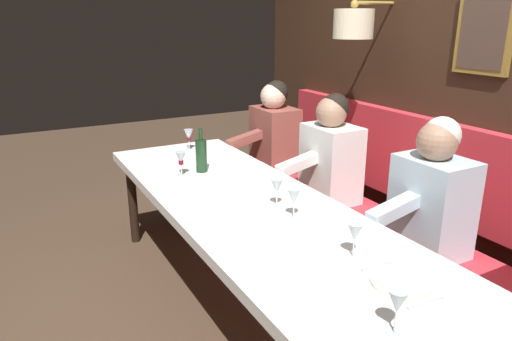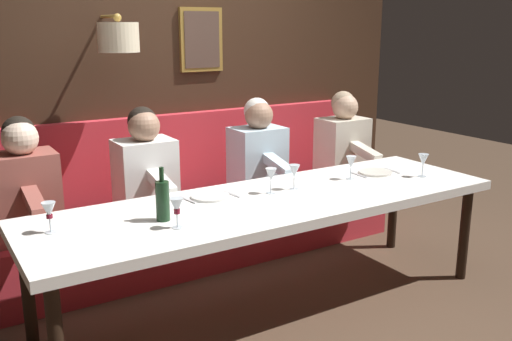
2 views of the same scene
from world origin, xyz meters
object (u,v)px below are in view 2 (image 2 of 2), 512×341
object	(u,v)px
diner_nearest	(343,141)
wine_glass_3	(177,207)
diner_near	(258,152)
wine_glass_1	(423,161)
dining_table	(273,207)
wine_glass_5	(294,172)
wine_glass_2	(271,175)
diner_far	(24,184)
wine_bottle	(163,200)
wine_glass_0	(351,163)
wine_glass_4	(49,211)
diner_middle	(145,167)

from	to	relation	value
diner_nearest	wine_glass_3	distance (m)	2.28
diner_near	wine_glass_1	size ratio (longest dim) A/B	4.82
wine_glass_1	diner_nearest	bearing A→B (deg)	-6.70
dining_table	wine_glass_5	world-z (taller)	wine_glass_5
wine_glass_2	wine_glass_1	bearing A→B (deg)	-101.13
diner_near	wine_glass_2	bearing A→B (deg)	153.48
diner_far	wine_bottle	bearing A→B (deg)	-148.43
diner_near	diner_far	distance (m)	1.73
wine_glass_0	wine_bottle	world-z (taller)	wine_bottle
diner_near	wine_glass_2	world-z (taller)	diner_near
diner_far	wine_glass_5	world-z (taller)	diner_far
diner_far	wine_glass_1	distance (m)	2.67
dining_table	diner_far	world-z (taller)	diner_far
diner_near	wine_glass_0	distance (m)	0.83
wine_glass_0	wine_glass_3	bearing A→B (deg)	100.67
diner_near	wine_glass_2	size ratio (longest dim) A/B	4.82
wine_glass_5	wine_glass_0	bearing A→B (deg)	-90.15
diner_near	wine_glass_4	size ratio (longest dim) A/B	4.82
diner_nearest	wine_glass_3	xyz separation A→B (m)	(-1.05, 2.02, 0.04)
wine_glass_4	diner_nearest	bearing A→B (deg)	-73.43
diner_nearest	dining_table	bearing A→B (deg)	124.02
wine_glass_3	wine_glass_5	distance (m)	0.99
dining_table	diner_nearest	size ratio (longest dim) A/B	3.82
diner_far	wine_glass_4	distance (m)	0.78
diner_far	wine_glass_0	xyz separation A→B (m)	(-0.78, -2.00, 0.04)
wine_glass_0	wine_glass_2	size ratio (longest dim) A/B	1.00
wine_bottle	diner_near	bearing A→B (deg)	-52.48
diner_nearest	diner_far	size ratio (longest dim) A/B	1.00
wine_glass_1	wine_bottle	xyz separation A→B (m)	(0.10, 1.92, -0.00)
wine_glass_0	wine_glass_5	bearing A→B (deg)	89.85
wine_glass_5	diner_far	bearing A→B (deg)	62.71
diner_near	wine_bottle	bearing A→B (deg)	127.52
diner_near	wine_glass_3	world-z (taller)	diner_near
diner_nearest	wine_bottle	size ratio (longest dim) A/B	2.64
diner_middle	dining_table	bearing A→B (deg)	-151.08
dining_table	diner_near	bearing A→B (deg)	-26.68
wine_glass_4	wine_bottle	xyz separation A→B (m)	(-0.13, -0.57, 0.00)
dining_table	diner_middle	xyz separation A→B (m)	(0.88, 0.49, 0.13)
diner_nearest	wine_bottle	world-z (taller)	diner_nearest
diner_far	wine_glass_0	world-z (taller)	diner_far
diner_nearest	diner_near	xyz separation A→B (m)	(0.00, 0.86, 0.00)
wine_glass_4	wine_bottle	size ratio (longest dim) A/B	0.55
diner_middle	wine_glass_2	xyz separation A→B (m)	(-0.78, -0.54, 0.04)
diner_middle	wine_glass_1	world-z (taller)	diner_middle
dining_table	wine_glass_3	bearing A→B (deg)	103.53
diner_middle	wine_bottle	xyz separation A→B (m)	(-0.90, 0.25, 0.04)
diner_near	wine_bottle	world-z (taller)	diner_near
wine_glass_0	wine_glass_4	xyz separation A→B (m)	(0.01, 2.02, -0.00)
diner_nearest	diner_far	distance (m)	2.59
diner_nearest	diner_near	distance (m)	0.86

